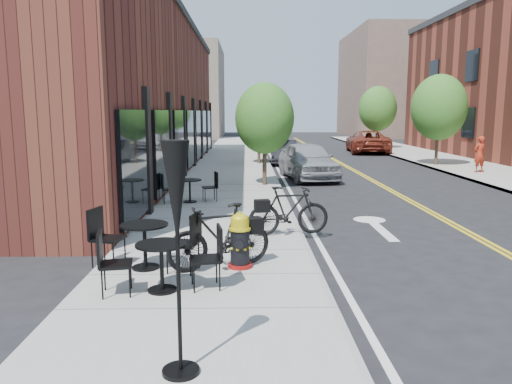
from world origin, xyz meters
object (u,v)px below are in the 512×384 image
object	(u,v)px
bicycle_right	(289,211)
parked_car_far	(368,142)
fire_hydrant	(240,241)
bistro_set_a	(162,260)
patio_umbrella	(177,210)
bistro_set_b	(145,239)
parked_car_b	(284,152)
bicycle_left	(220,236)
parked_car_a	(308,160)
pedestrian	(479,154)
bistro_set_c	(190,187)
parked_car_c	(273,139)

from	to	relation	value
bicycle_right	parked_car_far	size ratio (longest dim) A/B	0.33
fire_hydrant	bicycle_right	size ratio (longest dim) A/B	0.55
fire_hydrant	bistro_set_a	size ratio (longest dim) A/B	0.54
bicycle_right	patio_umbrella	xyz separation A→B (m)	(-1.65, -5.96, 1.21)
bicycle_right	parked_car_far	world-z (taller)	parked_car_far
parked_car_far	bistro_set_b	bearing A→B (deg)	74.42
fire_hydrant	parked_car_b	size ratio (longest dim) A/B	0.25
fire_hydrant	bistro_set_b	world-z (taller)	bistro_set_b
bicycle_left	parked_car_a	world-z (taller)	parked_car_a
parked_car_b	pedestrian	size ratio (longest dim) A/B	2.41
bicycle_right	bicycle_left	bearing A→B (deg)	139.10
parked_car_b	pedestrian	xyz separation A→B (m)	(8.50, -5.07, 0.29)
fire_hydrant	patio_umbrella	world-z (taller)	patio_umbrella
bicycle_left	bistro_set_a	world-z (taller)	bicycle_left
bistro_set_c	bistro_set_b	bearing A→B (deg)	-106.06
parked_car_far	pedestrian	world-z (taller)	pedestrian
parked_car_a	parked_car_far	xyz separation A→B (m)	(5.84, 13.50, -0.02)
bistro_set_c	parked_car_far	distance (m)	22.09
fire_hydrant	patio_umbrella	xyz separation A→B (m)	(-0.59, -3.63, 1.29)
bistro_set_a	pedestrian	bearing A→B (deg)	41.23
bistro_set_b	patio_umbrella	world-z (taller)	patio_umbrella
bistro_set_c	parked_car_a	distance (m)	7.49
bistro_set_c	parked_car_b	world-z (taller)	parked_car_b
bistro_set_a	parked_car_c	distance (m)	32.42
pedestrian	bicycle_right	bearing A→B (deg)	31.23
bistro_set_a	pedestrian	size ratio (longest dim) A/B	1.14
parked_car_a	parked_car_far	size ratio (longest dim) A/B	0.84
fire_hydrant	bicycle_left	distance (m)	0.38
patio_umbrella	parked_car_c	bearing A→B (deg)	85.28
bicycle_right	pedestrian	xyz separation A→B (m)	(9.65, 11.49, 0.27)
bicycle_left	pedestrian	world-z (taller)	pedestrian
fire_hydrant	bistro_set_a	xyz separation A→B (m)	(-1.19, -1.17, 0.02)
fire_hydrant	patio_umbrella	distance (m)	3.90
bicycle_right	patio_umbrella	world-z (taller)	patio_umbrella
patio_umbrella	parked_car_far	xyz separation A→B (m)	(9.18, 29.72, -1.11)
bicycle_left	patio_umbrella	size ratio (longest dim) A/B	0.78
bicycle_left	bistro_set_b	world-z (taller)	bicycle_left
parked_car_b	bistro_set_a	bearing A→B (deg)	-96.31
bicycle_right	bistro_set_b	size ratio (longest dim) A/B	0.93
parked_car_far	pedestrian	distance (m)	12.45
bistro_set_b	parked_car_a	bearing A→B (deg)	85.32
bicycle_left	parked_car_far	xyz separation A→B (m)	(8.95, 26.15, 0.08)
parked_car_c	pedestrian	bearing A→B (deg)	-70.36
bistro_set_a	bistro_set_c	bearing A→B (deg)	82.79
parked_car_far	pedestrian	bearing A→B (deg)	105.71
bicycle_right	parked_car_b	xyz separation A→B (m)	(1.15, 16.56, -0.02)
bistro_set_c	parked_car_a	xyz separation A→B (m)	(4.35, 6.10, 0.22)
bicycle_right	fire_hydrant	bearing A→B (deg)	145.23
parked_car_a	pedestrian	distance (m)	8.06
parked_car_c	pedestrian	size ratio (longest dim) A/B	2.78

